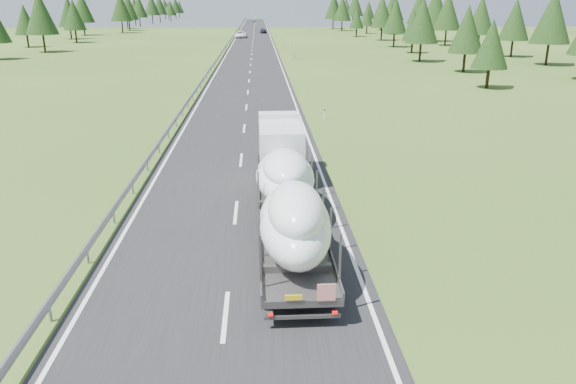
{
  "coord_description": "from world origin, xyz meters",
  "views": [
    {
      "loc": [
        1.14,
        -15.27,
        9.26
      ],
      "look_at": [
        2.28,
        6.51,
        1.82
      ],
      "focal_mm": 35.0,
      "sensor_mm": 36.0,
      "label": 1
    }
  ],
  "objects_px": {
    "boat_truck": "(287,183)",
    "distant_car_blue": "(254,20)",
    "distant_van": "(241,34)",
    "distant_car_dark": "(263,31)",
    "highway_sign": "(294,48)"
  },
  "relations": [
    {
      "from": "boat_truck",
      "to": "distant_car_blue",
      "type": "height_order",
      "value": "boat_truck"
    },
    {
      "from": "distant_car_blue",
      "to": "distant_van",
      "type": "bearing_deg",
      "value": -94.09
    },
    {
      "from": "boat_truck",
      "to": "distant_car_dark",
      "type": "distance_m",
      "value": 153.07
    },
    {
      "from": "boat_truck",
      "to": "distant_car_dark",
      "type": "xyz_separation_m",
      "value": [
        0.58,
        153.06,
        -1.16
      ]
    },
    {
      "from": "boat_truck",
      "to": "distant_van",
      "type": "height_order",
      "value": "boat_truck"
    },
    {
      "from": "highway_sign",
      "to": "distant_car_blue",
      "type": "relative_size",
      "value": 0.63
    },
    {
      "from": "distant_car_blue",
      "to": "distant_car_dark",
      "type": "bearing_deg",
      "value": -90.89
    },
    {
      "from": "boat_truck",
      "to": "distant_car_blue",
      "type": "relative_size",
      "value": 4.23
    },
    {
      "from": "highway_sign",
      "to": "distant_car_dark",
      "type": "xyz_separation_m",
      "value": [
        -4.34,
        80.49,
        -1.07
      ]
    },
    {
      "from": "highway_sign",
      "to": "distant_car_dark",
      "type": "height_order",
      "value": "highway_sign"
    },
    {
      "from": "distant_van",
      "to": "distant_car_dark",
      "type": "distance_m",
      "value": 22.94
    },
    {
      "from": "boat_truck",
      "to": "distant_van",
      "type": "relative_size",
      "value": 2.82
    },
    {
      "from": "highway_sign",
      "to": "distant_car_blue",
      "type": "bearing_deg",
      "value": 92.45
    },
    {
      "from": "highway_sign",
      "to": "boat_truck",
      "type": "xyz_separation_m",
      "value": [
        -4.92,
        -72.58,
        0.1
      ]
    },
    {
      "from": "highway_sign",
      "to": "boat_truck",
      "type": "height_order",
      "value": "boat_truck"
    }
  ]
}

